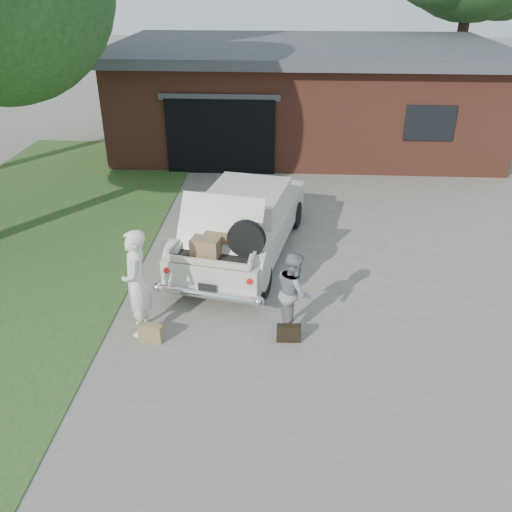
{
  "coord_description": "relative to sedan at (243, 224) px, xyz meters",
  "views": [
    {
      "loc": [
        0.5,
        -7.63,
        5.5
      ],
      "look_at": [
        0.0,
        0.6,
        1.1
      ],
      "focal_mm": 38.0,
      "sensor_mm": 36.0,
      "label": 1
    }
  ],
  "objects": [
    {
      "name": "suitcase_right",
      "position": [
        1.0,
        -3.08,
        -0.56
      ],
      "size": [
        0.4,
        0.14,
        0.31
      ],
      "primitive_type": "cube",
      "rotation": [
        0.0,
        0.0,
        0.04
      ],
      "color": "black",
      "rests_on": "ground"
    },
    {
      "name": "house",
      "position": [
        1.39,
        8.7,
        0.96
      ],
      "size": [
        12.8,
        7.8,
        3.3
      ],
      "color": "brown",
      "rests_on": "ground"
    },
    {
      "name": "suitcase_left",
      "position": [
        -1.28,
        -3.22,
        -0.55
      ],
      "size": [
        0.43,
        0.22,
        0.32
      ],
      "primitive_type": "cube",
      "rotation": [
        0.0,
        0.0,
        -0.23
      ],
      "color": "#957D4C",
      "rests_on": "ground"
    },
    {
      "name": "woman_right",
      "position": [
        1.07,
        -2.68,
        0.01
      ],
      "size": [
        0.67,
        0.79,
        1.44
      ],
      "primitive_type": "imported",
      "rotation": [
        0.0,
        0.0,
        1.77
      ],
      "color": "gray",
      "rests_on": "ground"
    },
    {
      "name": "grass_strip",
      "position": [
        -5.09,
        0.23,
        -0.7
      ],
      "size": [
        6.0,
        16.0,
        0.02
      ],
      "primitive_type": "cube",
      "color": "#2D4C1E",
      "rests_on": "ground"
    },
    {
      "name": "sedan",
      "position": [
        0.0,
        0.0,
        0.0
      ],
      "size": [
        2.74,
        5.09,
        1.84
      ],
      "rotation": [
        0.0,
        0.0,
        -0.19
      ],
      "color": "beige",
      "rests_on": "ground"
    },
    {
      "name": "ground",
      "position": [
        0.41,
        -2.77,
        -0.71
      ],
      "size": [
        90.0,
        90.0,
        0.0
      ],
      "primitive_type": "plane",
      "color": "gray",
      "rests_on": "ground"
    },
    {
      "name": "woman_left",
      "position": [
        -1.51,
        -2.93,
        0.23
      ],
      "size": [
        0.58,
        0.76,
        1.88
      ],
      "primitive_type": "imported",
      "rotation": [
        0.0,
        0.0,
        -1.36
      ],
      "color": "white",
      "rests_on": "ground"
    }
  ]
}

